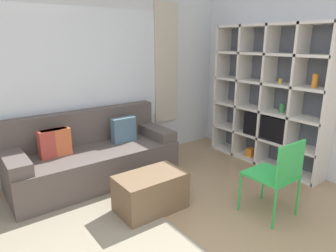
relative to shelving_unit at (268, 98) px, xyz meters
The scene contains 7 objects.
wall_back 2.87m from the shelving_unit, 149.91° to the left, with size 6.42×0.11×2.70m.
wall_right 0.39m from the shelving_unit, ahead, with size 0.07×4.03×2.70m, color silver.
area_rug 3.43m from the shelving_unit, behind, with size 2.26×2.34×0.01m, color gray.
shelving_unit is the anchor object (origin of this frame).
couch_main 2.65m from the shelving_unit, 157.86° to the left, with size 2.13×0.86×0.91m.
ottoman 2.30m from the shelving_unit, behind, with size 0.75×0.45×0.42m.
folding_chair 1.63m from the shelving_unit, 139.52° to the right, with size 0.44×0.46×0.86m.
Camera 1 is at (-1.32, -1.16, 1.82)m, focal length 32.00 mm.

